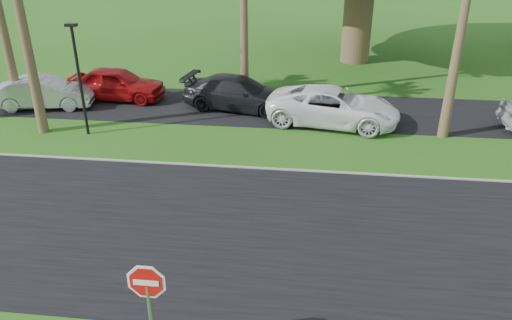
{
  "coord_description": "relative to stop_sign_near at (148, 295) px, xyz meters",
  "views": [
    {
      "loc": [
        3.45,
        -10.19,
        8.33
      ],
      "look_at": [
        1.87,
        3.11,
        1.8
      ],
      "focal_mm": 35.0,
      "sensor_mm": 36.0,
      "label": 1
    }
  ],
  "objects": [
    {
      "name": "car_silver",
      "position": [
        -9.86,
        14.39,
        -1.02
      ],
      "size": [
        4.78,
        2.39,
        1.51
      ],
      "primitive_type": "imported",
      "rotation": [
        0.0,
        0.0,
        1.75
      ],
      "color": "#A9ABB0",
      "rests_on": "ground"
    },
    {
      "name": "stop_sign_near",
      "position": [
        0.0,
        0.0,
        0.0
      ],
      "size": [
        1.05,
        0.07,
        2.62
      ],
      "color": "gray",
      "rests_on": "ground"
    },
    {
      "name": "parking_strip",
      "position": [
        -0.5,
        15.5,
        -1.76
      ],
      "size": [
        120.0,
        5.0,
        0.02
      ],
      "primitive_type": "cube",
      "color": "black",
      "rests_on": "ground"
    },
    {
      "name": "ground",
      "position": [
        -0.5,
        3.0,
        -1.77
      ],
      "size": [
        120.0,
        120.0,
        0.0
      ],
      "primitive_type": "plane",
      "color": "#295A16",
      "rests_on": "ground"
    },
    {
      "name": "road",
      "position": [
        -0.5,
        5.0,
        -1.76
      ],
      "size": [
        120.0,
        8.0,
        0.02
      ],
      "primitive_type": "cube",
      "color": "black",
      "rests_on": "ground"
    },
    {
      "name": "curb",
      "position": [
        -0.5,
        9.05,
        -1.74
      ],
      "size": [
        120.0,
        0.12,
        0.06
      ],
      "primitive_type": "cube",
      "color": "gray",
      "rests_on": "ground"
    },
    {
      "name": "car_minivan",
      "position": [
        3.89,
        13.89,
        -0.97
      ],
      "size": [
        6.15,
        3.55,
        1.61
      ],
      "primitive_type": "imported",
      "rotation": [
        0.0,
        0.0,
        1.41
      ],
      "color": "white",
      "rests_on": "ground"
    },
    {
      "name": "streetlight_right",
      "position": [
        -6.5,
        11.5,
        0.88
      ],
      "size": [
        0.45,
        0.25,
        4.64
      ],
      "color": "black",
      "rests_on": "ground"
    },
    {
      "name": "car_red",
      "position": [
        -6.84,
        15.98,
        -0.96
      ],
      "size": [
        4.81,
        2.06,
        1.62
      ],
      "primitive_type": "imported",
      "rotation": [
        0.0,
        0.0,
        1.54
      ],
      "color": "#9D0D0F",
      "rests_on": "ground"
    },
    {
      "name": "car_dark",
      "position": [
        -0.54,
        15.33,
        -1.0
      ],
      "size": [
        5.64,
        3.07,
        1.55
      ],
      "primitive_type": "imported",
      "rotation": [
        0.0,
        0.0,
        1.4
      ],
      "color": "black",
      "rests_on": "ground"
    }
  ]
}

